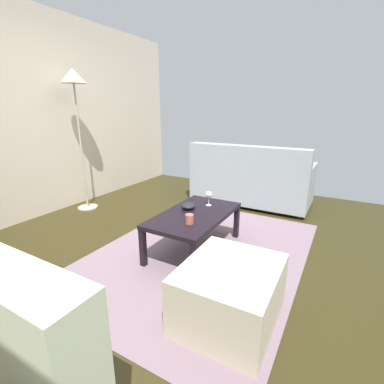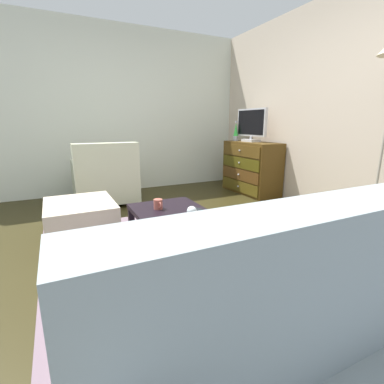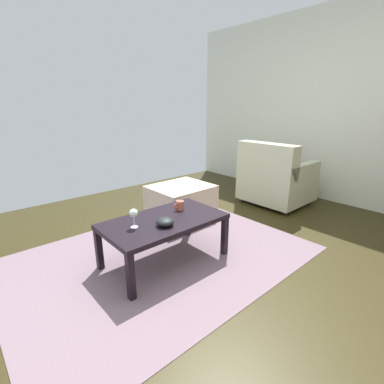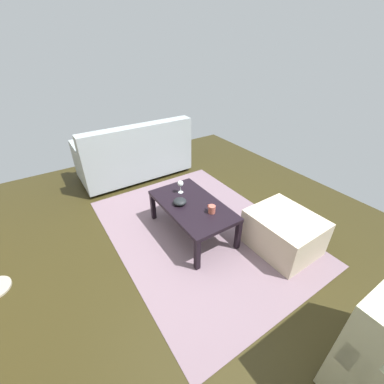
{
  "view_description": "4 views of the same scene",
  "coord_description": "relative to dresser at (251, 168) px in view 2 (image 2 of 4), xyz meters",
  "views": [
    {
      "loc": [
        -2.0,
        -1.35,
        1.39
      ],
      "look_at": [
        0.22,
        -0.09,
        0.62
      ],
      "focal_mm": 25.79,
      "sensor_mm": 36.0,
      "label": 1
    },
    {
      "loc": [
        2.18,
        -0.95,
        1.12
      ],
      "look_at": [
        0.15,
        0.04,
        0.57
      ],
      "focal_mm": 26.2,
      "sensor_mm": 36.0,
      "label": 2
    },
    {
      "loc": [
        1.51,
        1.7,
        1.34
      ],
      "look_at": [
        0.01,
        0.01,
        0.63
      ],
      "focal_mm": 26.09,
      "sensor_mm": 36.0,
      "label": 3
    },
    {
      "loc": [
        -1.69,
        1.14,
        1.99
      ],
      "look_at": [
        0.14,
        -0.06,
        0.62
      ],
      "focal_mm": 23.41,
      "sensor_mm": 36.0,
      "label": 4
    }
  ],
  "objects": [
    {
      "name": "wine_glass",
      "position": [
        1.98,
        -2.04,
        0.11
      ],
      "size": [
        0.07,
        0.07,
        0.16
      ],
      "color": "silver",
      "rests_on": "coffee_table"
    },
    {
      "name": "ground_plane",
      "position": [
        1.47,
        -1.91,
        -0.44
      ],
      "size": [
        5.71,
        4.91,
        0.05
      ],
      "primitive_type": "cube",
      "color": "#2E2811"
    },
    {
      "name": "ottoman",
      "position": [
        0.96,
        -2.7,
        -0.21
      ],
      "size": [
        0.71,
        0.61,
        0.41
      ],
      "primitive_type": "cube",
      "rotation": [
        0.0,
        0.0,
        0.01
      ],
      "color": "beige",
      "rests_on": "ground_plane"
    },
    {
      "name": "tv",
      "position": [
        -0.08,
        0.02,
        0.69
      ],
      "size": [
        0.69,
        0.18,
        0.52
      ],
      "color": "silver",
      "rests_on": "dresser"
    },
    {
      "name": "mug",
      "position": [
        1.46,
        -2.11,
        0.03
      ],
      "size": [
        0.11,
        0.08,
        0.08
      ],
      "color": "#AD5547",
      "rests_on": "coffee_table"
    },
    {
      "name": "wall_plain_left",
      "position": [
        -1.14,
        -1.91,
        0.89
      ],
      "size": [
        0.12,
        4.91,
        2.62
      ],
      "primitive_type": "cube",
      "color": "silver",
      "rests_on": "ground_plane"
    },
    {
      "name": "dresser",
      "position": [
        0.0,
        0.0,
        0.0
      ],
      "size": [
        1.01,
        0.49,
        0.83
      ],
      "color": "#4C3411",
      "rests_on": "ground_plane"
    },
    {
      "name": "armchair",
      "position": [
        -0.38,
        -2.26,
        -0.06
      ],
      "size": [
        0.8,
        0.83,
        0.87
      ],
      "color": "#332319",
      "rests_on": "ground_plane"
    },
    {
      "name": "area_rug",
      "position": [
        1.67,
        -2.11,
        -0.41
      ],
      "size": [
        2.6,
        1.9,
        0.01
      ],
      "primitive_type": "cube",
      "color": "slate",
      "rests_on": "ground_plane"
    },
    {
      "name": "lava_lamp",
      "position": [
        -0.41,
        -0.04,
        0.56
      ],
      "size": [
        0.09,
        0.09,
        0.33
      ],
      "color": "#B7B7BC",
      "rests_on": "dresser"
    },
    {
      "name": "bowl_decorative",
      "position": [
        1.77,
        -1.9,
        0.02
      ],
      "size": [
        0.15,
        0.15,
        0.07
      ],
      "primitive_type": "ellipsoid",
      "color": "black",
      "rests_on": "coffee_table"
    },
    {
      "name": "coffee_table",
      "position": [
        1.7,
        -2.02,
        -0.06
      ],
      "size": [
        1.04,
        0.59,
        0.4
      ],
      "color": "black",
      "rests_on": "ground_plane"
    },
    {
      "name": "wall_accent_rear",
      "position": [
        1.47,
        0.31,
        0.89
      ],
      "size": [
        5.71,
        0.12,
        2.62
      ],
      "primitive_type": "cube",
      "color": "beige",
      "rests_on": "ground_plane"
    }
  ]
}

